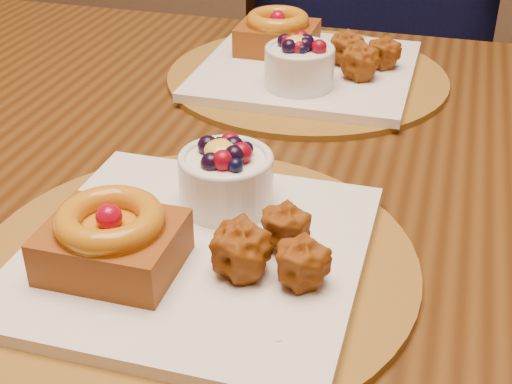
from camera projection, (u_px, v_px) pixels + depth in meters
dining_table at (264, 210)px, 0.83m from camera, size 1.60×0.90×0.76m
place_setting_near at (194, 240)px, 0.60m from camera, size 0.38×0.38×0.08m
place_setting_far at (305, 64)px, 0.96m from camera, size 0.38×0.38×0.09m
chair_far at (346, 78)px, 1.61m from camera, size 0.57×0.57×0.93m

